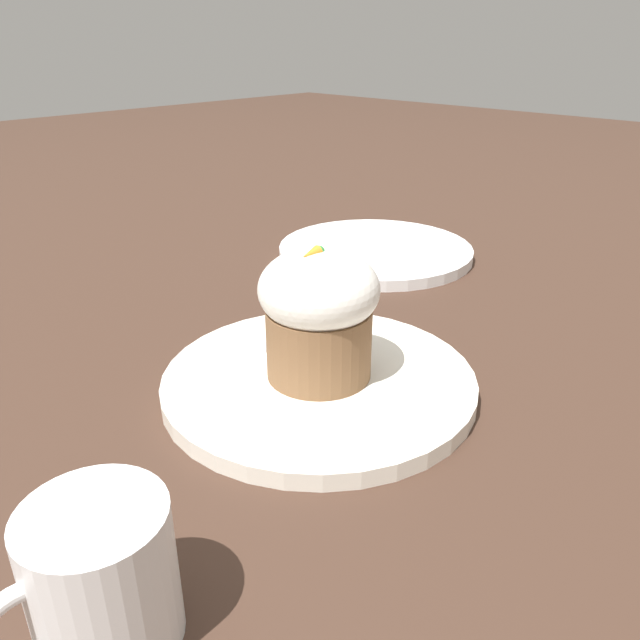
{
  "coord_description": "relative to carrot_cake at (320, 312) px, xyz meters",
  "views": [
    {
      "loc": [
        0.34,
        0.32,
        0.28
      ],
      "look_at": [
        -0.0,
        0.0,
        0.07
      ],
      "focal_mm": 35.0,
      "sensor_mm": 36.0,
      "label": 1
    }
  ],
  "objects": [
    {
      "name": "side_plate",
      "position": [
        -0.31,
        -0.19,
        -0.07
      ],
      "size": [
        0.26,
        0.26,
        0.01
      ],
      "color": "white",
      "rests_on": "ground_plane"
    },
    {
      "name": "ground_plane",
      "position": [
        0.0,
        -0.0,
        -0.07
      ],
      "size": [
        4.0,
        4.0,
        0.0
      ],
      "primitive_type": "plane",
      "color": "#3D281E"
    },
    {
      "name": "dessert_plate",
      "position": [
        0.0,
        -0.0,
        -0.07
      ],
      "size": [
        0.27,
        0.27,
        0.01
      ],
      "color": "white",
      "rests_on": "ground_plane"
    },
    {
      "name": "coffee_cup",
      "position": [
        0.25,
        0.09,
        -0.03
      ],
      "size": [
        0.1,
        0.07,
        0.08
      ],
      "color": "white",
      "rests_on": "ground_plane"
    },
    {
      "name": "spoon",
      "position": [
        -0.0,
        -0.02,
        -0.06
      ],
      "size": [
        0.04,
        0.12,
        0.01
      ],
      "color": "#B7B7BC",
      "rests_on": "dessert_plate"
    },
    {
      "name": "carrot_cake",
      "position": [
        0.0,
        0.0,
        0.0
      ],
      "size": [
        0.1,
        0.1,
        0.12
      ],
      "color": "brown",
      "rests_on": "dessert_plate"
    }
  ]
}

